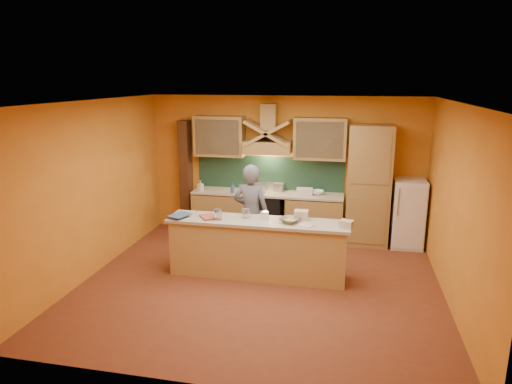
% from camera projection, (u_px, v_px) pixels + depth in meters
% --- Properties ---
extents(floor, '(5.50, 5.00, 0.01)m').
position_uv_depth(floor, '(260.00, 284.00, 7.13)').
color(floor, brown).
rests_on(floor, ground).
extents(ceiling, '(5.50, 5.00, 0.01)m').
position_uv_depth(ceiling, '(260.00, 102.00, 6.45)').
color(ceiling, white).
rests_on(ceiling, wall_back).
extents(wall_back, '(5.50, 0.02, 2.80)m').
position_uv_depth(wall_back, '(285.00, 166.00, 9.17)').
color(wall_back, orange).
rests_on(wall_back, floor).
extents(wall_front, '(5.50, 0.02, 2.80)m').
position_uv_depth(wall_front, '(210.00, 262.00, 4.42)').
color(wall_front, orange).
rests_on(wall_front, floor).
extents(wall_left, '(0.02, 5.00, 2.80)m').
position_uv_depth(wall_left, '(93.00, 188.00, 7.34)').
color(wall_left, orange).
rests_on(wall_left, floor).
extents(wall_right, '(0.02, 5.00, 2.80)m').
position_uv_depth(wall_right, '(457.00, 208.00, 6.25)').
color(wall_right, orange).
rests_on(wall_right, floor).
extents(base_cabinet_left, '(1.10, 0.60, 0.86)m').
position_uv_depth(base_cabinet_left, '(222.00, 213.00, 9.37)').
color(base_cabinet_left, '#A3814A').
rests_on(base_cabinet_left, floor).
extents(base_cabinet_right, '(1.10, 0.60, 0.86)m').
position_uv_depth(base_cabinet_right, '(314.00, 219.00, 8.99)').
color(base_cabinet_right, '#A3814A').
rests_on(base_cabinet_right, floor).
extents(counter_top, '(3.00, 0.62, 0.04)m').
position_uv_depth(counter_top, '(267.00, 193.00, 9.06)').
color(counter_top, '#B9B09D').
rests_on(counter_top, base_cabinet_left).
extents(stove, '(0.60, 0.58, 0.90)m').
position_uv_depth(stove, '(267.00, 215.00, 9.17)').
color(stove, black).
rests_on(stove, floor).
extents(backsplash, '(3.00, 0.03, 0.70)m').
position_uv_depth(backsplash, '(270.00, 173.00, 9.25)').
color(backsplash, '#173328').
rests_on(backsplash, wall_back).
extents(range_hood, '(0.92, 0.50, 0.24)m').
position_uv_depth(range_hood, '(268.00, 147.00, 8.89)').
color(range_hood, '#A3814A').
rests_on(range_hood, wall_back).
extents(hood_chimney, '(0.30, 0.30, 0.50)m').
position_uv_depth(hood_chimney, '(269.00, 117.00, 8.84)').
color(hood_chimney, '#A3814A').
rests_on(hood_chimney, wall_back).
extents(upper_cabinet_left, '(1.00, 0.35, 0.80)m').
position_uv_depth(upper_cabinet_left, '(220.00, 136.00, 9.11)').
color(upper_cabinet_left, '#A3814A').
rests_on(upper_cabinet_left, wall_back).
extents(upper_cabinet_right, '(1.00, 0.35, 0.80)m').
position_uv_depth(upper_cabinet_right, '(320.00, 139.00, 8.72)').
color(upper_cabinet_right, '#A3814A').
rests_on(upper_cabinet_right, wall_back).
extents(pantry_column, '(0.80, 0.60, 2.30)m').
position_uv_depth(pantry_column, '(369.00, 186.00, 8.61)').
color(pantry_column, '#A3814A').
rests_on(pantry_column, floor).
extents(fridge, '(0.58, 0.60, 1.30)m').
position_uv_depth(fridge, '(408.00, 213.00, 8.59)').
color(fridge, white).
rests_on(fridge, floor).
extents(trim_column_left, '(0.20, 0.30, 2.30)m').
position_uv_depth(trim_column_left, '(186.00, 176.00, 9.49)').
color(trim_column_left, '#472816').
rests_on(trim_column_left, floor).
extents(island_body, '(2.80, 0.55, 0.88)m').
position_uv_depth(island_body, '(258.00, 250.00, 7.33)').
color(island_body, tan).
rests_on(island_body, floor).
extents(island_top, '(2.90, 0.62, 0.05)m').
position_uv_depth(island_top, '(258.00, 222.00, 7.22)').
color(island_top, '#B9B09D').
rests_on(island_top, island_body).
extents(person, '(0.67, 0.48, 1.73)m').
position_uv_depth(person, '(251.00, 214.00, 7.82)').
color(person, slate).
rests_on(person, floor).
extents(pot_large, '(0.32, 0.32, 0.17)m').
position_uv_depth(pot_large, '(260.00, 189.00, 9.03)').
color(pot_large, silver).
rests_on(pot_large, stove).
extents(pot_small, '(0.24, 0.24, 0.15)m').
position_uv_depth(pot_small, '(278.00, 189.00, 9.12)').
color(pot_small, silver).
rests_on(pot_small, stove).
extents(soap_bottle_a, '(0.12, 0.13, 0.21)m').
position_uv_depth(soap_bottle_a, '(200.00, 186.00, 9.17)').
color(soap_bottle_a, beige).
rests_on(soap_bottle_a, counter_top).
extents(soap_bottle_b, '(0.10, 0.10, 0.22)m').
position_uv_depth(soap_bottle_b, '(233.00, 188.00, 8.97)').
color(soap_bottle_b, '#33558E').
rests_on(soap_bottle_b, counter_top).
extents(bowl_back, '(0.32, 0.32, 0.08)m').
position_uv_depth(bowl_back, '(317.00, 192.00, 8.90)').
color(bowl_back, white).
rests_on(bowl_back, counter_top).
extents(dish_rack, '(0.33, 0.26, 0.11)m').
position_uv_depth(dish_rack, '(305.00, 191.00, 8.92)').
color(dish_rack, silver).
rests_on(dish_rack, counter_top).
extents(book_lower, '(0.36, 0.38, 0.03)m').
position_uv_depth(book_lower, '(202.00, 218.00, 7.28)').
color(book_lower, '#AE473E').
rests_on(book_lower, island_top).
extents(book_upper, '(0.36, 0.41, 0.03)m').
position_uv_depth(book_upper, '(174.00, 214.00, 7.41)').
color(book_upper, '#3D5786').
rests_on(book_upper, island_top).
extents(jar_large, '(0.16, 0.16, 0.17)m').
position_uv_depth(jar_large, '(218.00, 214.00, 7.23)').
color(jar_large, silver).
rests_on(jar_large, island_top).
extents(jar_small, '(0.16, 0.16, 0.15)m').
position_uv_depth(jar_small, '(246.00, 213.00, 7.32)').
color(jar_small, silver).
rests_on(jar_small, island_top).
extents(kitchen_scale, '(0.12, 0.12, 0.10)m').
position_uv_depth(kitchen_scale, '(264.00, 216.00, 7.27)').
color(kitchen_scale, white).
rests_on(kitchen_scale, island_top).
extents(mixing_bowl, '(0.40, 0.40, 0.08)m').
position_uv_depth(mixing_bowl, '(290.00, 220.00, 7.08)').
color(mixing_bowl, silver).
rests_on(mixing_bowl, island_top).
extents(cloth, '(0.27, 0.23, 0.02)m').
position_uv_depth(cloth, '(305.00, 226.00, 6.92)').
color(cloth, beige).
rests_on(cloth, island_top).
extents(grocery_bag_a, '(0.22, 0.18, 0.14)m').
position_uv_depth(grocery_bag_a, '(301.00, 215.00, 7.25)').
color(grocery_bag_a, beige).
rests_on(grocery_bag_a, island_top).
extents(grocery_bag_b, '(0.23, 0.20, 0.12)m').
position_uv_depth(grocery_bag_b, '(347.00, 224.00, 6.83)').
color(grocery_bag_b, beige).
rests_on(grocery_bag_b, island_top).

